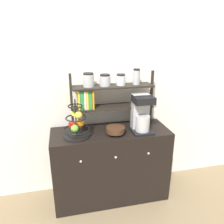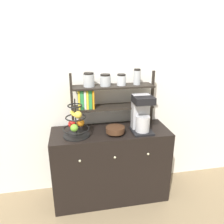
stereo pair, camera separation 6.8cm
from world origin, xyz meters
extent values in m
plane|color=#847051|center=(0.00, 0.00, 0.00)|extent=(12.00, 12.00, 0.00)
cube|color=silver|center=(0.00, 0.49, 1.30)|extent=(7.00, 0.05, 2.60)
cube|color=black|center=(0.00, 0.22, 0.39)|extent=(1.20, 0.45, 0.79)
sphere|color=#B2AD8C|center=(-0.33, -0.01, 0.61)|extent=(0.02, 0.02, 0.02)
sphere|color=#B2AD8C|center=(0.00, -0.01, 0.61)|extent=(0.02, 0.02, 0.02)
sphere|color=#B2AD8C|center=(0.33, -0.01, 0.61)|extent=(0.02, 0.02, 0.02)
cube|color=black|center=(0.30, 0.15, 0.80)|extent=(0.20, 0.23, 0.02)
cube|color=#B7B7BC|center=(0.30, 0.21, 0.98)|extent=(0.17, 0.09, 0.35)
cylinder|color=#B7B7BC|center=(0.30, 0.12, 0.88)|extent=(0.14, 0.14, 0.16)
cube|color=black|center=(0.30, 0.13, 1.13)|extent=(0.19, 0.19, 0.07)
cylinder|color=black|center=(-0.34, 0.17, 0.79)|extent=(0.25, 0.25, 0.01)
cylinder|color=black|center=(-0.34, 0.17, 0.98)|extent=(0.01, 0.01, 0.36)
torus|color=black|center=(-0.34, 0.17, 0.86)|extent=(0.25, 0.25, 0.01)
torus|color=black|center=(-0.34, 0.17, 0.98)|extent=(0.20, 0.20, 0.01)
torus|color=black|center=(-0.34, 0.17, 1.10)|extent=(0.14, 0.14, 0.01)
sphere|color=red|center=(-0.38, 0.21, 0.90)|extent=(0.07, 0.07, 0.07)
sphere|color=#6BAD33|center=(-0.36, 0.11, 0.90)|extent=(0.07, 0.07, 0.07)
sphere|color=orange|center=(-0.30, 0.22, 0.90)|extent=(0.08, 0.08, 0.08)
ellipsoid|color=yellow|center=(-0.37, 0.22, 1.00)|extent=(0.07, 0.15, 0.04)
sphere|color=gold|center=(-0.32, 0.14, 1.01)|extent=(0.07, 0.07, 0.07)
cylinder|color=#422819|center=(0.03, 0.14, 0.80)|extent=(0.10, 0.10, 0.02)
cylinder|color=#422819|center=(0.03, 0.14, 0.84)|extent=(0.18, 0.18, 0.05)
cube|color=black|center=(-0.37, 0.34, 1.08)|extent=(0.02, 0.02, 0.58)
cube|color=black|center=(0.47, 0.34, 1.08)|extent=(0.02, 0.02, 0.58)
cube|color=black|center=(0.05, 0.34, 1.01)|extent=(0.81, 0.20, 0.02)
cube|color=black|center=(0.05, 0.34, 1.22)|extent=(0.81, 0.20, 0.02)
cube|color=yellow|center=(-0.30, 0.34, 1.11)|extent=(0.02, 0.14, 0.19)
cube|color=#2D8C47|center=(-0.27, 0.34, 1.11)|extent=(0.03, 0.15, 0.19)
cube|color=white|center=(-0.24, 0.34, 1.11)|extent=(0.02, 0.16, 0.19)
cube|color=yellow|center=(-0.22, 0.34, 1.11)|extent=(0.02, 0.15, 0.19)
cube|color=#2D8C47|center=(-0.19, 0.34, 1.11)|extent=(0.03, 0.14, 0.19)
cube|color=orange|center=(-0.16, 0.34, 1.11)|extent=(0.02, 0.16, 0.19)
cylinder|color=#ADB2B7|center=(-0.19, 0.34, 1.29)|extent=(0.11, 0.11, 0.12)
cylinder|color=black|center=(-0.19, 0.34, 1.36)|extent=(0.10, 0.10, 0.02)
cylinder|color=#ADB2B7|center=(-0.03, 0.34, 1.28)|extent=(0.11, 0.11, 0.10)
cylinder|color=black|center=(-0.03, 0.34, 1.34)|extent=(0.10, 0.10, 0.02)
cylinder|color=silver|center=(0.13, 0.34, 1.28)|extent=(0.09, 0.09, 0.10)
cylinder|color=black|center=(0.13, 0.34, 1.34)|extent=(0.08, 0.08, 0.02)
cylinder|color=#ADB2B7|center=(0.29, 0.34, 1.30)|extent=(0.07, 0.07, 0.14)
cylinder|color=black|center=(0.29, 0.34, 1.38)|extent=(0.06, 0.06, 0.02)
camera|label=1|loc=(-0.43, -1.76, 1.71)|focal=35.00mm
camera|label=2|loc=(-0.37, -1.77, 1.71)|focal=35.00mm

